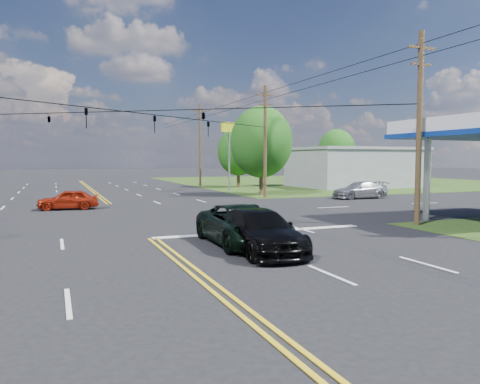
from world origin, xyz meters
name	(u,v)px	position (x,y,z in m)	size (l,w,h in m)	color
ground	(125,217)	(0.00, 12.00, 0.00)	(280.00, 280.00, 0.00)	black
grass_ne	(334,182)	(35.00, 44.00, 0.00)	(46.00, 48.00, 0.03)	#253F14
stop_bar	(262,232)	(5.00, 4.00, 0.00)	(10.00, 0.50, 0.02)	silver
retail_ne	(355,168)	(30.00, 32.00, 2.20)	(14.00, 10.00, 4.40)	gray
pole_se	(419,126)	(13.00, 3.00, 4.92)	(1.60, 0.28, 9.50)	#3E301A
pole_ne	(265,140)	(13.00, 21.00, 4.92)	(1.60, 0.28, 9.50)	#3E301A
pole_right_far	(200,144)	(13.00, 40.00, 5.17)	(1.60, 0.28, 10.00)	#3E301A
span_wire_signals	(123,111)	(0.00, 12.00, 6.00)	(26.00, 18.00, 1.13)	black
power_lines	(127,57)	(0.00, 10.00, 8.60)	(26.04, 100.00, 0.64)	black
tree_right_a	(261,142)	(14.00, 24.00, 4.87)	(5.70, 5.70, 8.18)	#3E301A
tree_right_b	(238,151)	(16.50, 36.00, 4.22)	(4.94, 4.94, 7.09)	#3E301A
tree_far_r	(337,151)	(34.00, 42.00, 4.54)	(5.32, 5.32, 7.63)	#3E301A
pickup_dkgreen	(244,225)	(3.00, 1.31, 0.76)	(2.52, 5.47, 1.52)	black
suv_black	(259,231)	(3.00, -0.15, 0.75)	(2.10, 5.18, 1.50)	black
sedan_red	(68,200)	(-2.90, 17.36, 0.66)	(1.55, 3.85, 1.31)	maroon
sedan_far	(360,190)	(20.16, 17.50, 0.71)	(1.99, 4.90, 1.42)	#9A9A9E
polesign_ne	(229,138)	(13.00, 29.77, 5.44)	(1.92, 0.94, 7.14)	#A5A5AA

